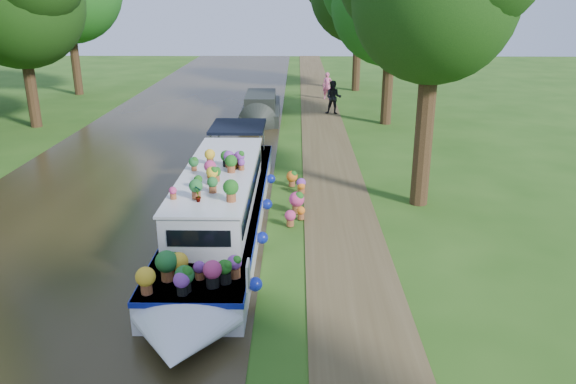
{
  "coord_description": "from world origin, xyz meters",
  "views": [
    {
      "loc": [
        -0.13,
        -14.05,
        6.34
      ],
      "look_at": [
        -0.37,
        0.34,
        1.3
      ],
      "focal_mm": 35.0,
      "sensor_mm": 36.0,
      "label": 1
    }
  ],
  "objects": [
    {
      "name": "plant_boat",
      "position": [
        -2.25,
        0.51,
        0.85
      ],
      "size": [
        2.29,
        13.52,
        2.28
      ],
      "color": "silver",
      "rests_on": "canal_water"
    },
    {
      "name": "towpath",
      "position": [
        1.2,
        0.0,
        0.01
      ],
      "size": [
        2.2,
        100.0,
        0.03
      ],
      "primitive_type": "cube",
      "color": "#4D3F24",
      "rests_on": "ground"
    },
    {
      "name": "verge_plant",
      "position": [
        -0.08,
        5.0,
        0.21
      ],
      "size": [
        0.47,
        0.44,
        0.42
      ],
      "primitive_type": "imported",
      "rotation": [
        0.0,
        0.0,
        0.39
      ],
      "color": "#2F611D",
      "rests_on": "ground"
    },
    {
      "name": "second_boat",
      "position": [
        -2.11,
        16.27,
        0.55
      ],
      "size": [
        2.13,
        7.03,
        1.35
      ],
      "rotation": [
        0.0,
        0.0,
        0.02
      ],
      "color": "black",
      "rests_on": "canal_water"
    },
    {
      "name": "canal_water",
      "position": [
        -6.0,
        0.0,
        0.01
      ],
      "size": [
        10.0,
        100.0,
        0.02
      ],
      "primitive_type": "cube",
      "color": "black",
      "rests_on": "ground"
    },
    {
      "name": "pedestrian_dark",
      "position": [
        1.9,
        17.39,
        0.96
      ],
      "size": [
        1.03,
        0.87,
        1.86
      ],
      "primitive_type": "imported",
      "rotation": [
        0.0,
        0.0,
        -0.2
      ],
      "color": "black",
      "rests_on": "towpath"
    },
    {
      "name": "pedestrian_pink",
      "position": [
        1.79,
        22.29,
        0.88
      ],
      "size": [
        0.72,
        0.58,
        1.7
      ],
      "primitive_type": "imported",
      "rotation": [
        0.0,
        0.0,
        -0.32
      ],
      "color": "#E35D80",
      "rests_on": "towpath"
    },
    {
      "name": "ground",
      "position": [
        0.0,
        0.0,
        0.0
      ],
      "size": [
        100.0,
        100.0,
        0.0
      ],
      "primitive_type": "plane",
      "color": "#254F13",
      "rests_on": "ground"
    }
  ]
}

